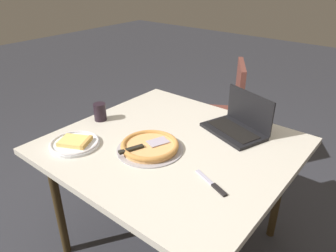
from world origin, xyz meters
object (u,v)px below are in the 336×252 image
pizza_plate (75,143)px  dining_table (172,153)px  pizza_tray (150,146)px  chair_near (223,110)px  laptop (238,124)px  table_knife (214,185)px  drink_cup (100,112)px

pizza_plate → dining_table: bearing=41.5°
pizza_tray → chair_near: size_ratio=0.38×
laptop → pizza_plate: size_ratio=1.50×
pizza_plate → pizza_tray: bearing=32.7°
laptop → pizza_tray: (-0.25, -0.45, -0.02)m
table_knife → laptop: bearing=107.2°
pizza_plate → table_knife: size_ratio=1.30×
pizza_plate → drink_cup: 0.31m
dining_table → pizza_plate: bearing=-138.5°
pizza_tray → drink_cup: bearing=171.5°
chair_near → pizza_plate: bearing=-96.4°
drink_cup → chair_near: 1.05m
pizza_tray → table_knife: bearing=-6.4°
pizza_plate → chair_near: 1.29m
table_knife → drink_cup: 0.86m
pizza_plate → drink_cup: drink_cup is taller
pizza_tray → chair_near: chair_near is taller
laptop → chair_near: 0.78m
table_knife → pizza_plate: bearing=-167.2°
pizza_plate → table_knife: bearing=12.8°
dining_table → pizza_plate: 0.50m
chair_near → table_knife: bearing=-62.0°
dining_table → chair_near: size_ratio=1.34×
dining_table → table_knife: (0.35, -0.17, 0.06)m
pizza_plate → pizza_tray: size_ratio=0.76×
drink_cup → pizza_tray: bearing=-8.5°
dining_table → chair_near: chair_near is taller
pizza_plate → laptop: bearing=49.1°
laptop → dining_table: bearing=-121.0°
chair_near → pizza_tray: bearing=-80.1°
chair_near → drink_cup: bearing=-105.4°
pizza_plate → pizza_tray: 0.39m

